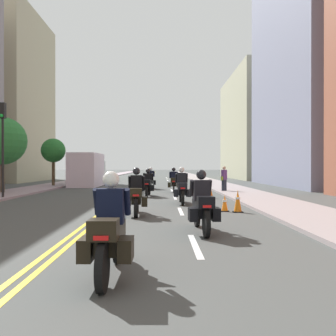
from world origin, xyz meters
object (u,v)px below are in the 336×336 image
motorcycle_1 (202,206)px  motorcycle_4 (148,185)px  traffic_cone_1 (210,192)px  street_tree_0 (2,141)px  pedestrian_0 (224,179)px  motorcycle_5 (174,182)px  motorcycle_6 (151,180)px  parked_truck (88,171)px  street_tree_1 (53,151)px  traffic_cone_0 (238,201)px  traffic_cone_2 (225,203)px  traffic_light_near (3,133)px  motorcycle_0 (110,234)px  motorcycle_3 (182,189)px  motorcycle_2 (136,196)px

motorcycle_1 → motorcycle_4: bearing=96.7°
traffic_cone_1 → street_tree_0: 13.13m
motorcycle_1 → motorcycle_4: 11.41m
pedestrian_0 → motorcycle_5: bearing=-51.7°
traffic_cone_1 → motorcycle_6: bearing=113.4°
motorcycle_5 → parked_truck: (-7.18, 7.81, 0.60)m
parked_truck → street_tree_1: bearing=-154.7°
traffic_cone_0 → traffic_cone_2: size_ratio=1.30×
motorcycle_1 → parked_truck: size_ratio=0.36×
motorcycle_4 → traffic_light_near: traffic_light_near is taller
motorcycle_0 → parked_truck: (-5.61, 26.29, 0.60)m
motorcycle_4 → traffic_cone_1: motorcycle_4 is taller
motorcycle_4 → pedestrian_0: pedestrian_0 is taller
motorcycle_1 → traffic_light_near: 13.61m
motorcycle_1 → street_tree_1: size_ratio=0.58×
traffic_cone_0 → street_tree_0: bearing=144.1°
motorcycle_0 → motorcycle_3: 11.11m
traffic_cone_1 → motorcycle_5: bearing=112.1°
traffic_cone_1 → pedestrian_0: size_ratio=0.39×
motorcycle_5 → traffic_light_near: traffic_light_near is taller
motorcycle_3 → street_tree_0: bearing=150.0°
traffic_cone_2 → street_tree_0: (-12.18, 8.90, 2.95)m
motorcycle_3 → street_tree_1: 17.38m
motorcycle_2 → motorcycle_5: 11.45m
parked_truck → traffic_cone_0: bearing=-63.3°
traffic_cone_2 → pedestrian_0: size_ratio=0.37×
street_tree_0 → pedestrian_0: bearing=4.3°
traffic_cone_2 → parked_truck: parked_truck is taller
motorcycle_4 → traffic_cone_2: bearing=-62.3°
motorcycle_6 → pedestrian_0: (4.88, -3.77, 0.21)m
motorcycle_3 → motorcycle_5: size_ratio=1.02×
motorcycle_2 → traffic_cone_0: (3.71, 0.80, -0.26)m
motorcycle_5 → pedestrian_0: bearing=-4.4°
motorcycle_6 → street_tree_1: size_ratio=0.55×
motorcycle_3 → traffic_cone_0: size_ratio=2.81×
motorcycle_1 → motorcycle_2: 3.87m
motorcycle_4 → pedestrian_0: bearing=35.5°
street_tree_0 → street_tree_1: bearing=84.5°
motorcycle_5 → street_tree_0: (-10.59, -1.39, 2.59)m
motorcycle_5 → traffic_cone_2: (1.59, -10.29, -0.36)m
motorcycle_2 → motorcycle_5: bearing=79.0°
traffic_light_near → parked_truck: 13.17m
motorcycle_0 → traffic_cone_0: motorcycle_0 is taller
motorcycle_0 → motorcycle_1: 4.20m
motorcycle_3 → traffic_cone_2: 3.18m
motorcycle_4 → street_tree_0: (-9.02, 2.03, 2.61)m
traffic_cone_0 → street_tree_1: size_ratio=0.20×
motorcycle_6 → parked_truck: size_ratio=0.34×
motorcycle_1 → traffic_light_near: size_ratio=0.47×
motorcycle_3 → traffic_cone_0: bearing=-57.9°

